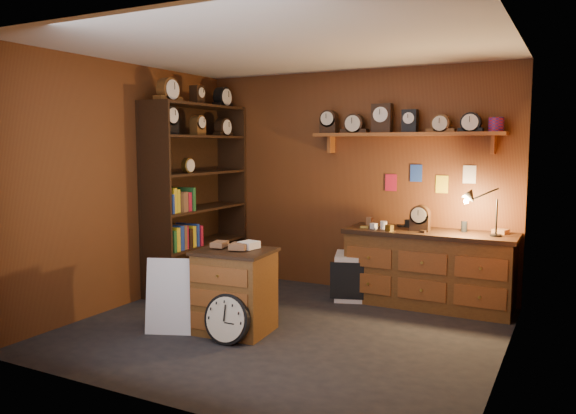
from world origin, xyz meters
The scene contains 11 objects.
floor centered at (0.00, 0.00, 0.00)m, with size 4.00×4.00×0.00m, color black.
room_shell centered at (0.04, 0.11, 1.72)m, with size 4.02×3.62×2.71m.
shelving_unit centered at (-1.79, 0.98, 1.25)m, with size 0.47×1.60×2.58m.
workbench centered at (1.05, 1.47, 0.47)m, with size 1.86×0.66×1.36m.
low_cabinet centered at (-0.39, -0.27, 0.44)m, with size 0.75×0.65×0.89m.
big_round_clock centered at (-0.28, -0.58, 0.23)m, with size 0.46×0.16×0.46m.
white_panel centered at (-0.89, -0.56, 0.00)m, with size 0.55×0.02×0.74m, color silver.
mini_fridge centered at (0.23, 1.39, 0.27)m, with size 0.65×0.67×0.53m.
floor_box_a centered at (-1.28, 0.41, 0.09)m, with size 0.28×0.24×0.17m, color brown.
floor_box_b centered at (-0.97, -0.36, 0.07)m, with size 0.23×0.27×0.14m, color white.
floor_box_c centered at (-1.45, 1.03, 0.10)m, with size 0.27×0.23×0.21m, color brown.
Camera 1 is at (2.50, -4.70, 1.81)m, focal length 35.00 mm.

